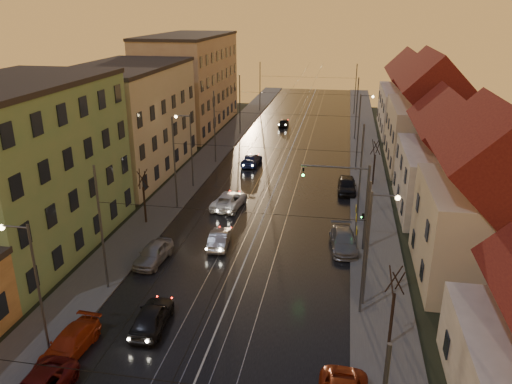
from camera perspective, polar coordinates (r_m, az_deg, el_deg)
The scene contains 41 objects.
road at distance 62.10m, azimuth 3.32°, elevation 3.19°, with size 16.00×120.00×0.04m, color black.
sidewalk_left at distance 63.95m, azimuth -5.62°, elevation 3.69°, with size 4.00×120.00×0.15m, color #4C4C4C.
sidewalk_right at distance 61.79m, azimuth 12.58°, elevation 2.68°, with size 4.00×120.00×0.15m, color #4C4C4C.
tram_rail_0 at distance 62.36m, azimuth 1.31°, elevation 3.33°, with size 0.06×120.00×0.03m, color gray.
tram_rail_1 at distance 62.17m, azimuth 2.62°, elevation 3.26°, with size 0.06×120.00×0.03m, color gray.
tram_rail_2 at distance 62.01m, azimuth 4.03°, elevation 3.18°, with size 0.06×120.00×0.03m, color gray.
tram_rail_3 at distance 61.88m, azimuth 5.35°, elevation 3.10°, with size 0.06×120.00×0.03m, color gray.
apartment_left_1 at distance 42.63m, azimuth -25.27°, elevation 2.17°, with size 10.00×18.00×13.00m, color #64955E.
apartment_left_2 at distance 59.54m, azimuth -14.42°, elevation 7.77°, with size 10.00×20.00×12.00m, color #BCB691.
apartment_left_3 at distance 81.46m, azimuth -7.57°, elevation 12.24°, with size 10.00×24.00×14.00m, color tan.
house_right_1 at distance 37.72m, azimuth 25.04°, elevation -1.73°, with size 8.67×10.20×10.80m.
house_right_2 at distance 49.94m, azimuth 21.44°, elevation 2.97°, with size 9.18×12.24×9.20m.
house_right_3 at distance 63.99m, azimuth 19.21°, elevation 7.96°, with size 9.18×14.28×11.50m.
house_right_4 at distance 81.65m, azimuth 17.38°, elevation 10.13°, with size 9.18×16.32×10.00m.
catenary_pole_l_1 at distance 34.81m, azimuth -17.26°, elevation -4.17°, with size 0.16×0.16×9.00m, color #595B60.
catenary_pole_r_1 at distance 31.26m, azimuth 12.34°, elevation -6.59°, with size 0.16×0.16×9.00m, color #595B60.
catenary_pole_l_2 at distance 47.68m, azimuth -9.28°, elevation 3.19°, with size 0.16×0.16×9.00m, color #595B60.
catenary_pole_r_2 at distance 45.15m, azimuth 11.84°, elevation 2.02°, with size 0.16×0.16×9.00m, color #595B60.
catenary_pole_l_3 at distance 61.52m, azimuth -4.75°, elevation 7.31°, with size 0.16×0.16×9.00m, color #595B60.
catenary_pole_r_3 at distance 59.58m, azimuth 11.58°, elevation 6.53°, with size 0.16×0.16×9.00m, color #595B60.
catenary_pole_l_4 at distance 75.81m, azimuth -1.86°, elevation 9.88°, with size 0.16×0.16×9.00m, color #595B60.
catenary_pole_r_4 at distance 74.24m, azimuth 11.42°, elevation 9.26°, with size 0.16×0.16×9.00m, color #595B60.
catenary_pole_l_5 at distance 93.24m, azimuth 0.46°, elevation 11.90°, with size 0.16×0.16×9.00m, color #595B60.
catenary_pole_r_5 at distance 91.98m, azimuth 11.30°, elevation 11.39°, with size 0.16×0.16×9.00m, color #595B60.
street_lamp_0 at distance 29.58m, azimuth -24.28°, elevation -8.86°, with size 1.75×0.32×8.00m.
street_lamp_1 at distance 32.02m, azimuth 13.25°, elevation -5.22°, with size 1.75×0.32×8.00m.
street_lamp_2 at distance 53.19m, azimuth -7.73°, elevation 5.52°, with size 1.75×0.32×8.00m.
street_lamp_3 at distance 66.34m, azimuth 11.96°, elevation 8.25°, with size 1.75×0.32×8.00m.
traffic_light_mast at distance 39.44m, azimuth 11.13°, elevation -0.51°, with size 5.30×0.32×7.20m.
bare_tree_0 at distance 45.37m, azimuth -12.66°, elevation -0.66°, with size 1.09×1.09×5.11m.
bare_tree_1 at distance 29.79m, azimuth 15.35°, elevation -12.81°, with size 1.09×1.09×5.11m.
bare_tree_2 at distance 55.38m, azimuth 13.37°, elevation 3.16°, with size 1.09×1.09×5.11m.
driving_car_0 at distance 31.87m, azimuth -11.81°, elevation -13.75°, with size 1.82×4.53×1.54m, color black.
driving_car_1 at distance 40.97m, azimuth -4.19°, elevation -5.29°, with size 1.46×4.18×1.38m, color #ACACB2.
driving_car_2 at distance 48.54m, azimuth -3.09°, elevation -0.96°, with size 2.43×5.27×1.47m, color white.
driving_car_3 at distance 61.57m, azimuth -0.53°, elevation 3.73°, with size 1.96×4.81×1.40m, color navy.
driving_car_4 at distance 82.09m, azimuth 3.18°, elevation 7.93°, with size 1.51×3.74×1.28m, color black.
parked_left_2 at distance 31.18m, azimuth -20.49°, elevation -15.87°, with size 1.84×4.52×1.31m, color #A02B10.
parked_left_3 at distance 39.17m, azimuth -11.64°, elevation -6.86°, with size 1.78×4.43×1.51m, color #95959A.
parked_right_1 at distance 41.00m, azimuth 9.98°, elevation -5.48°, with size 2.04×5.02×1.46m, color gray.
parked_right_2 at distance 53.26m, azimuth 10.34°, elevation 0.77°, with size 1.86×4.63×1.58m, color black.
Camera 1 is at (6.82, -18.89, 18.50)m, focal length 35.00 mm.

